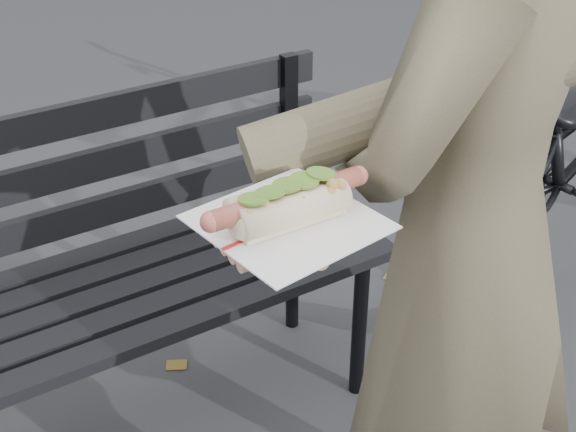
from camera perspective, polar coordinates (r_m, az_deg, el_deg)
name	(u,v)px	position (r m, az deg, el deg)	size (l,w,h in m)	color
park_bench	(66,271)	(1.94, -15.54, -3.82)	(1.50, 0.44, 0.88)	black
person	(468,242)	(1.37, 12.71, -1.84)	(0.64, 0.42, 1.75)	brown
held_hotdog	(389,130)	(1.08, 7.23, 6.12)	(0.64, 0.31, 0.20)	brown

